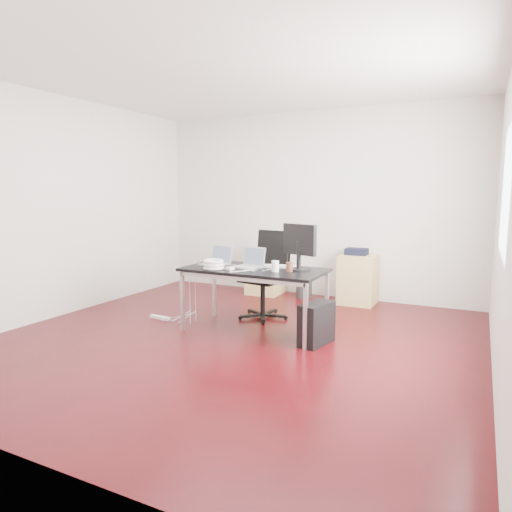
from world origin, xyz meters
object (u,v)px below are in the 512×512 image
at_px(desk, 254,273).
at_px(pc_tower, 316,324).
at_px(filing_cabinet_left, 266,272).
at_px(filing_cabinet_right, 358,279).
at_px(office_chair, 267,270).

xyz_separation_m(desk, pc_tower, (0.79, -0.13, -0.46)).
bearing_deg(desk, filing_cabinet_left, 111.28).
xyz_separation_m(desk, filing_cabinet_left, (-0.71, 1.83, -0.33)).
relative_size(filing_cabinet_right, pc_tower, 1.56).
distance_m(filing_cabinet_left, pc_tower, 2.47).
height_order(desk, filing_cabinet_right, desk).
distance_m(filing_cabinet_right, pc_tower, 1.96).
relative_size(office_chair, filing_cabinet_right, 1.54).
relative_size(office_chair, filing_cabinet_left, 1.54).
bearing_deg(office_chair, filing_cabinet_left, 124.93).
xyz_separation_m(office_chair, filing_cabinet_right, (0.88, 1.21, -0.26)).
bearing_deg(filing_cabinet_right, desk, -112.24).
height_order(office_chair, pc_tower, office_chair).
height_order(desk, pc_tower, desk).
relative_size(office_chair, pc_tower, 2.40).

